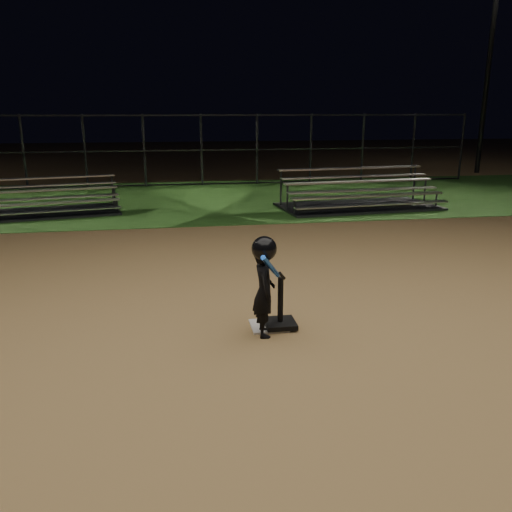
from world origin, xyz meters
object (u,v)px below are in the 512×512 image
Objects in this scene: bleacher_left at (45,207)px; light_pole_right at (491,51)px; bleacher_right at (359,200)px; home_plate at (269,326)px; child_batter at (264,284)px; batting_tee at (280,317)px.

light_pole_right reaches higher than bleacher_left.
bleacher_right is (8.39, -0.43, 0.03)m from bleacher_left.
home_plate is 0.69m from child_batter.
bleacher_right is at bearing 62.70° from home_plate.
bleacher_left is 18.36m from light_pole_right.
batting_tee is at bearing -128.36° from light_pole_right.
home_plate is 0.37× the size of child_batter.
bleacher_left is (-4.29, 8.40, -0.47)m from child_batter.
child_batter is 19.87m from light_pole_right.
batting_tee is 0.08× the size of light_pole_right.
home_plate is 0.11× the size of bleacher_left.
child_batter is at bearing -114.43° from home_plate.
bleacher_left is at bearing 118.84° from batting_tee.
bleacher_right is (4.10, 7.96, -0.43)m from child_batter.
bleacher_left is at bearing 29.04° from child_batter.
light_pole_right reaches higher than child_batter.
batting_tee is at bearing -51.15° from child_batter.
batting_tee is 9.38m from bleacher_left.
light_pole_right is (12.00, 14.94, 4.93)m from home_plate.
child_batter is 8.97m from bleacher_right.
light_pole_right is at bearing 51.64° from batting_tee.
batting_tee is 0.16× the size of bleacher_left.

